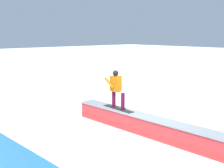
{
  "coord_description": "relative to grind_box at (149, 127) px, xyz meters",
  "views": [
    {
      "loc": [
        -5.92,
        6.95,
        3.43
      ],
      "look_at": [
        0.73,
        1.04,
        1.81
      ],
      "focal_mm": 44.21,
      "sensor_mm": 36.0,
      "label": 1
    }
  ],
  "objects": [
    {
      "name": "grind_box",
      "position": [
        0.0,
        0.0,
        0.0
      ],
      "size": [
        6.6,
        1.02,
        0.64
      ],
      "color": "red",
      "rests_on": "ground_plane"
    },
    {
      "name": "snowboarder",
      "position": [
        1.56,
        0.08,
        1.14
      ],
      "size": [
        1.48,
        0.42,
        1.45
      ],
      "color": "black",
      "rests_on": "grind_box"
    },
    {
      "name": "ground_plane",
      "position": [
        0.0,
        0.0,
        -0.29
      ],
      "size": [
        120.0,
        120.0,
        0.0
      ],
      "primitive_type": "plane",
      "color": "white"
    },
    {
      "name": "safety_fence",
      "position": [
        0.0,
        4.71,
        0.23
      ],
      "size": [
        9.61,
        0.63,
        1.04
      ],
      "primitive_type": "cube",
      "rotation": [
        0.0,
        0.0,
        0.06
      ],
      "color": "blue",
      "rests_on": "ground_plane"
    }
  ]
}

